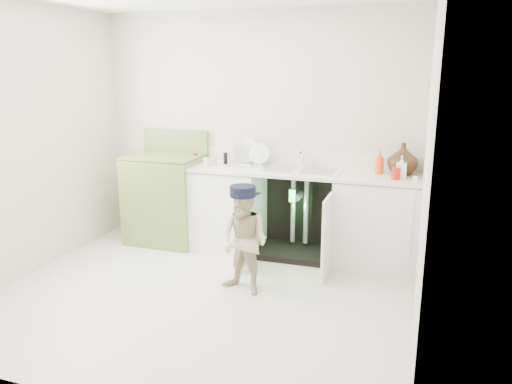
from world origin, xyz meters
TOP-DOWN VIEW (x-y plane):
  - ground at (0.00, 0.00)m, footprint 3.50×3.50m
  - room_shell at (0.00, 0.00)m, footprint 6.00×5.50m
  - counter_run at (0.58, 1.21)m, footprint 2.44×1.02m
  - avocado_stove at (-0.95, 1.18)m, footprint 0.79×0.65m
  - repair_worker at (0.33, 0.18)m, footprint 0.55×0.92m

SIDE VIEW (x-z plane):
  - ground at x=0.00m, z-range 0.00..0.00m
  - counter_run at x=0.58m, z-range -0.13..1.07m
  - repair_worker at x=0.33m, z-range 0.01..0.95m
  - avocado_stove at x=-0.95m, z-range -0.11..1.12m
  - room_shell at x=0.00m, z-range 0.62..1.88m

